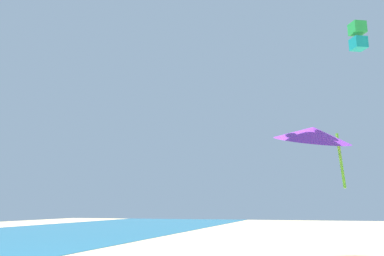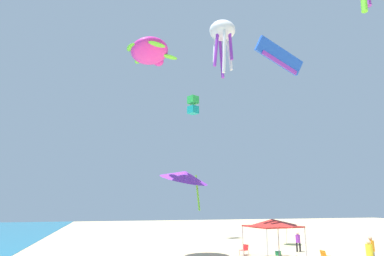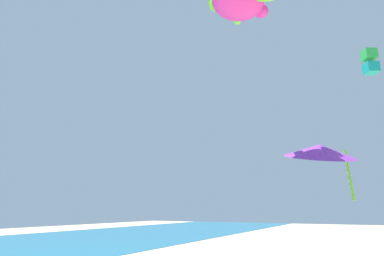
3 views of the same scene
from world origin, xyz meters
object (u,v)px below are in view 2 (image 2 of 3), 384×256
at_px(person_kite_handler, 370,252).
at_px(person_watching_sky, 371,248).
at_px(folding_chair_facing_ocean, 245,249).
at_px(kite_parafoil_blue, 279,56).
at_px(beach_umbrella, 287,224).
at_px(kite_box_green, 193,105).
at_px(person_beachcomber, 298,240).
at_px(kite_turtle_magenta, 150,52).
at_px(cooler_box, 278,253).
at_px(canopy_tent, 272,223).
at_px(kite_octopus_white, 222,33).
at_px(folding_chair_right_of_tent, 325,255).
at_px(kite_delta_purple, 185,176).

bearing_deg(person_kite_handler, person_watching_sky, -88.98).
height_order(folding_chair_facing_ocean, person_watching_sky, person_watching_sky).
distance_m(folding_chair_facing_ocean, kite_parafoil_blue, 15.58).
height_order(beach_umbrella, kite_box_green, kite_box_green).
distance_m(person_beachcomber, kite_parafoil_blue, 16.43).
distance_m(person_watching_sky, kite_turtle_magenta, 21.46).
relative_size(cooler_box, person_kite_handler, 0.41).
bearing_deg(kite_box_green, canopy_tent, -19.19).
height_order(canopy_tent, kite_box_green, kite_box_green).
xyz_separation_m(cooler_box, person_beachcomber, (1.26, -2.67, 0.78)).
bearing_deg(beach_umbrella, folding_chair_facing_ocean, 126.38).
relative_size(canopy_tent, person_beachcomber, 2.34).
bearing_deg(person_watching_sky, kite_octopus_white, -21.27).
bearing_deg(folding_chair_right_of_tent, person_kite_handler, -171.76).
relative_size(cooler_box, kite_octopus_white, 0.16).
bearing_deg(kite_box_green, folding_chair_facing_ocean, -21.85).
relative_size(cooler_box, kite_delta_purple, 0.13).
distance_m(folding_chair_facing_ocean, folding_chair_right_of_tent, 6.21).
relative_size(beach_umbrella, kite_delta_purple, 0.41).
bearing_deg(beach_umbrella, person_watching_sky, -179.09).
height_order(canopy_tent, cooler_box, canopy_tent).
distance_m(cooler_box, kite_parafoil_blue, 15.74).
height_order(person_beachcomber, kite_octopus_white, kite_octopus_white).
relative_size(canopy_tent, kite_delta_purple, 0.70).
height_order(person_watching_sky, kite_turtle_magenta, kite_turtle_magenta).
xyz_separation_m(kite_parafoil_blue, kite_turtle_magenta, (4.58, 8.27, 1.52)).
height_order(folding_chair_facing_ocean, kite_box_green, kite_box_green).
relative_size(folding_chair_right_of_tent, kite_octopus_white, 0.18).
distance_m(folding_chair_facing_ocean, cooler_box, 2.75).
height_order(person_beachcomber, person_watching_sky, person_watching_sky).
xyz_separation_m(person_watching_sky, kite_turtle_magenta, (2.51, 15.76, 14.34)).
relative_size(folding_chair_facing_ocean, kite_parafoil_blue, 0.22).
distance_m(canopy_tent, kite_turtle_magenta, 15.99).
distance_m(canopy_tent, kite_octopus_white, 15.18).
distance_m(kite_delta_purple, kite_turtle_magenta, 10.16).
height_order(folding_chair_right_of_tent, kite_turtle_magenta, kite_turtle_magenta).
relative_size(person_watching_sky, kite_octopus_white, 0.40).
height_order(cooler_box, kite_box_green, kite_box_green).
height_order(kite_parafoil_blue, kite_turtle_magenta, kite_turtle_magenta).
bearing_deg(person_watching_sky, folding_chair_facing_ocean, -51.64).
relative_size(kite_box_green, kite_octopus_white, 0.50).
relative_size(folding_chair_facing_ocean, cooler_box, 1.10).
xyz_separation_m(kite_delta_purple, kite_parafoil_blue, (-7.54, -4.83, 7.57)).
relative_size(beach_umbrella, person_watching_sky, 1.25).
bearing_deg(person_kite_handler, person_beachcomber, -42.60).
relative_size(person_beachcomber, kite_octopus_white, 0.37).
height_order(beach_umbrella, kite_octopus_white, kite_octopus_white).
bearing_deg(person_watching_sky, kite_parafoil_blue, 2.98).
distance_m(folding_chair_right_of_tent, kite_parafoil_blue, 14.64).
relative_size(kite_parafoil_blue, kite_turtle_magenta, 0.83).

